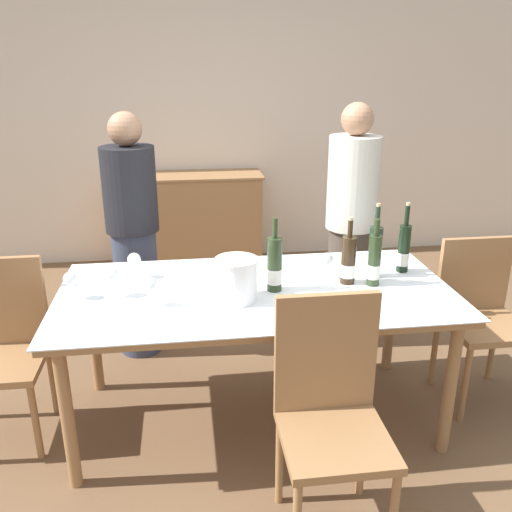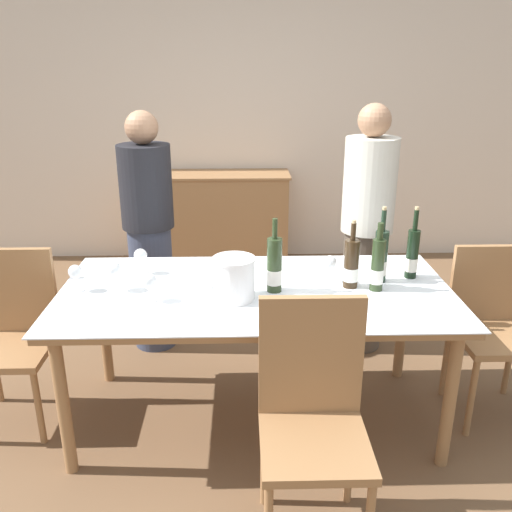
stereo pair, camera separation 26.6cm
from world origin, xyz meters
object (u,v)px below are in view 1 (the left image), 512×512
(wine_bottle_0, at_px, (404,249))
(chair_left_end, at_px, (2,339))
(dining_table, at_px, (256,301))
(wine_glass_2, at_px, (200,273))
(wine_bottle_3, at_px, (374,261))
(wine_glass_4, at_px, (71,280))
(wine_glass_3, at_px, (111,276))
(wine_bottle_2, at_px, (348,261))
(person_host, at_px, (134,239))
(chair_near_front, at_px, (330,403))
(person_guest_left, at_px, (351,229))
(chair_right_end, at_px, (480,308))
(wine_glass_5, at_px, (151,286))
(ice_bucket, at_px, (237,278))
(wine_bottle_1, at_px, (375,253))
(wine_glass_1, at_px, (326,261))
(wine_bottle_4, at_px, (275,266))
(sideboard_cabinet, at_px, (190,221))
(wine_glass_0, at_px, (134,261))

(wine_bottle_0, bearing_deg, chair_left_end, -178.45)
(dining_table, relative_size, wine_glass_2, 14.25)
(wine_bottle_3, relative_size, wine_glass_4, 2.54)
(wine_glass_3, bearing_deg, chair_left_end, 172.14)
(dining_table, relative_size, wine_bottle_2, 5.58)
(wine_bottle_3, height_order, person_host, person_host)
(chair_near_front, relative_size, person_guest_left, 0.62)
(wine_glass_4, relative_size, chair_right_end, 0.15)
(wine_bottle_0, xyz_separation_m, wine_glass_5, (-1.34, -0.27, -0.03))
(wine_glass_4, xyz_separation_m, person_guest_left, (1.63, 0.78, -0.05))
(ice_bucket, bearing_deg, person_host, 120.48)
(wine_bottle_1, bearing_deg, wine_glass_1, -178.37)
(wine_bottle_1, bearing_deg, dining_table, -171.50)
(wine_bottle_4, height_order, person_host, person_host)
(wine_bottle_2, relative_size, person_host, 0.23)
(ice_bucket, distance_m, person_host, 1.11)
(sideboard_cabinet, height_order, wine_bottle_3, wine_bottle_3)
(ice_bucket, bearing_deg, sideboard_cabinet, 94.34)
(dining_table, height_order, ice_bucket, ice_bucket)
(wine_glass_3, relative_size, chair_right_end, 0.16)
(wine_bottle_3, distance_m, person_host, 1.54)
(wine_bottle_4, height_order, wine_glass_3, wine_bottle_4)
(wine_glass_3, bearing_deg, chair_right_end, 2.14)
(sideboard_cabinet, xyz_separation_m, ice_bucket, (0.19, -2.51, 0.43))
(wine_glass_2, bearing_deg, wine_glass_4, -178.42)
(sideboard_cabinet, xyz_separation_m, wine_bottle_2, (0.78, -2.37, 0.44))
(sideboard_cabinet, relative_size, person_host, 0.85)
(sideboard_cabinet, relative_size, ice_bucket, 6.33)
(sideboard_cabinet, bearing_deg, wine_glass_4, -104.05)
(wine_bottle_1, distance_m, chair_left_end, 1.96)
(ice_bucket, height_order, wine_bottle_3, wine_bottle_3)
(wine_bottle_4, xyz_separation_m, wine_glass_3, (-0.80, 0.03, -0.02))
(ice_bucket, xyz_separation_m, wine_glass_0, (-0.51, 0.35, -0.01))
(wine_bottle_4, bearing_deg, wine_bottle_1, 11.58)
(wine_glass_1, xyz_separation_m, chair_left_end, (-1.66, 0.00, -0.34))
(wine_bottle_1, bearing_deg, wine_bottle_0, 15.38)
(wine_glass_2, relative_size, wine_glass_4, 1.01)
(ice_bucket, height_order, chair_near_front, chair_near_front)
(wine_glass_0, distance_m, chair_right_end, 1.93)
(wine_bottle_0, bearing_deg, wine_glass_2, -173.73)
(sideboard_cabinet, distance_m, wine_bottle_4, 2.49)
(wine_bottle_2, height_order, person_host, person_host)
(wine_bottle_4, xyz_separation_m, wine_glass_2, (-0.37, 0.04, -0.04))
(person_host, bearing_deg, wine_bottle_1, -29.69)
(wine_bottle_2, height_order, wine_bottle_3, wine_bottle_2)
(chair_near_front, bearing_deg, wine_glass_2, 123.13)
(wine_glass_5, bearing_deg, wine_glass_1, 13.29)
(wine_bottle_2, relative_size, wine_glass_0, 2.53)
(chair_left_end, bearing_deg, wine_bottle_0, 1.55)
(wine_glass_2, distance_m, wine_glass_3, 0.43)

